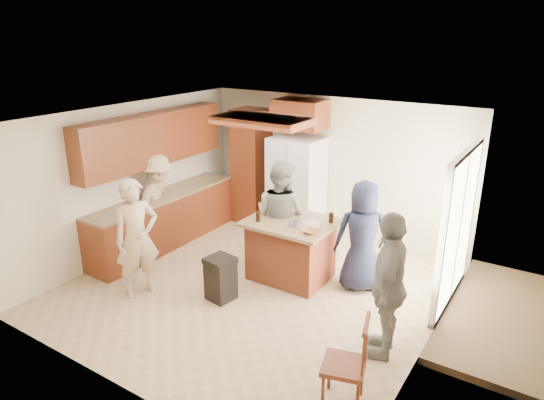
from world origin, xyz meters
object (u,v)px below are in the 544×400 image
Objects in this scene: person_behind_left at (280,216)px; refrigerator at (296,186)px; person_front_left at (137,238)px; spindle_chair at (346,366)px; person_behind_right at (363,236)px; person_side_right at (389,285)px; trash_bin at (221,278)px; person_counter at (159,202)px; kitchen_island at (291,249)px.

refrigerator reaches higher than person_behind_left.
person_front_left reaches higher than spindle_chair.
person_behind_right is at bearing -28.96° from person_front_left.
person_behind_left is 3.08m from spindle_chair.
person_side_right is at bearing 94.77° from person_behind_right.
person_side_right is 2.42m from trash_bin.
person_counter reaches higher than person_behind_right.
trash_bin is at bearing 83.80° from person_behind_left.
person_side_right is at bearing 88.15° from spindle_chair.
person_behind_right is 1.51m from person_side_right.
person_behind_left is 1.39m from trash_bin.
spindle_chair is (2.12, -2.18, -0.42)m from person_behind_left.
person_side_right reaches higher than person_behind_right.
person_behind_right is 1.10m from kitchen_island.
person_behind_right is 3.50m from person_counter.
person_front_left is 3.17m from person_behind_right.
person_counter is at bearing -110.47° from person_side_right.
person_behind_left is at bearing -96.52° from person_counter.
person_front_left is at bearing -135.49° from kitchen_island.
person_side_right is 1.10m from spindle_chair.
person_behind_left reaches higher than spindle_chair.
kitchen_island is at bearing 132.37° from spindle_chair.
person_side_right is at bearing -54.72° from person_front_left.
person_behind_left reaches higher than person_behind_right.
trash_bin is at bearing -115.51° from kitchen_island.
person_front_left is at bearing -164.65° from person_counter.
kitchen_island is at bearing -102.58° from person_counter.
person_counter is at bearing 157.90° from trash_bin.
person_front_left is 2.16m from person_behind_left.
person_front_left is 1.71× the size of spindle_chair.
refrigerator is (-1.83, 1.29, 0.08)m from person_behind_right.
person_front_left reaches higher than person_counter.
refrigerator is 1.41× the size of kitchen_island.
person_behind_right is at bearing 41.52° from trash_bin.
person_front_left is at bearing -91.67° from person_side_right.
spindle_chair reaches higher than kitchen_island.
kitchen_island is (-1.85, 0.97, -0.41)m from person_side_right.
person_front_left is 0.95× the size of refrigerator.
person_side_right is at bearing 2.12° from trash_bin.
person_behind_left is at bearing -10.19° from person_front_left.
person_behind_right is 0.93× the size of person_side_right.
person_front_left is 1.33× the size of kitchen_island.
refrigerator is 2.86× the size of trash_bin.
spindle_chair is at bearing -47.63° from kitchen_island.
person_behind_left is 1.37× the size of kitchen_island.
refrigerator is 1.81× the size of spindle_chair.
trash_bin is (1.07, 0.49, -0.53)m from person_front_left.
refrigerator is 2.71m from trash_bin.
person_side_right reaches higher than spindle_chair.
person_counter is 2.46m from refrigerator.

